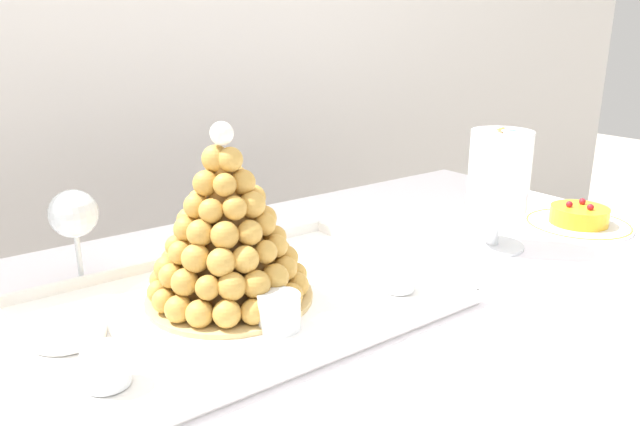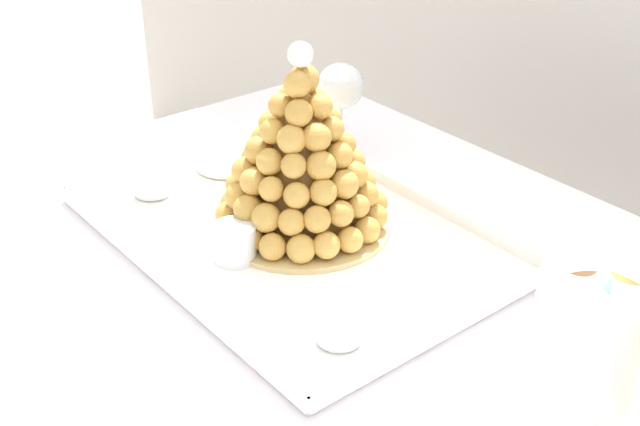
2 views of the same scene
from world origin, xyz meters
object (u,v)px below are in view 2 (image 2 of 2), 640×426
at_px(serving_tray, 291,234).
at_px(creme_brulee_ramekin, 226,158).
at_px(dessert_cup_left, 152,181).
at_px(dessert_cup_mid_left, 235,244).
at_px(croquembouche, 301,160).
at_px(macaron_goblet, 594,356).
at_px(dessert_cup_centre, 339,322).
at_px(wine_glass, 341,89).

height_order(serving_tray, creme_brulee_ramekin, creme_brulee_ramekin).
bearing_deg(creme_brulee_ramekin, dessert_cup_left, -87.02).
distance_m(dessert_cup_mid_left, creme_brulee_ramekin, 0.28).
height_order(croquembouche, creme_brulee_ramekin, croquembouche).
xyz_separation_m(dessert_cup_left, macaron_goblet, (0.75, 0.03, 0.11)).
height_order(croquembouche, dessert_cup_centre, croquembouche).
bearing_deg(wine_glass, dessert_cup_centre, -40.17).
bearing_deg(creme_brulee_ramekin, dessert_cup_mid_left, -30.99).
relative_size(croquembouche, dessert_cup_mid_left, 4.55).
xyz_separation_m(creme_brulee_ramekin, macaron_goblet, (0.75, -0.11, 0.12)).
height_order(dessert_cup_centre, wine_glass, wine_glass).
distance_m(dessert_cup_centre, wine_glass, 0.52).
relative_size(dessert_cup_mid_left, dessert_cup_centre, 1.10).
xyz_separation_m(macaron_goblet, wine_glass, (-0.68, 0.29, -0.03)).
height_order(macaron_goblet, wine_glass, macaron_goblet).
bearing_deg(dessert_cup_mid_left, dessert_cup_centre, -1.10).
bearing_deg(macaron_goblet, creme_brulee_ramekin, 172.05).
xyz_separation_m(dessert_cup_left, wine_glass, (0.06, 0.32, 0.09)).
xyz_separation_m(dessert_cup_mid_left, macaron_goblet, (0.51, 0.04, 0.11)).
height_order(serving_tray, croquembouche, croquembouche).
bearing_deg(macaron_goblet, serving_tray, 173.52).
bearing_deg(creme_brulee_ramekin, dessert_cup_centre, -17.92).
xyz_separation_m(serving_tray, croquembouche, (-0.00, 0.02, 0.11)).
relative_size(dessert_cup_left, creme_brulee_ramekin, 0.55).
relative_size(dessert_cup_mid_left, creme_brulee_ramekin, 0.61).
xyz_separation_m(dessert_cup_left, dessert_cup_centre, (0.45, -0.01, 0.00)).
bearing_deg(croquembouche, dessert_cup_mid_left, -84.60).
distance_m(creme_brulee_ramekin, macaron_goblet, 0.77).
bearing_deg(macaron_goblet, dessert_cup_mid_left, -175.51).
relative_size(dessert_cup_left, wine_glass, 0.34).
relative_size(serving_tray, dessert_cup_left, 11.24).
distance_m(dessert_cup_left, macaron_goblet, 0.75).
distance_m(dessert_cup_centre, creme_brulee_ramekin, 0.49).
distance_m(croquembouche, dessert_cup_left, 0.26).
relative_size(dessert_cup_left, macaron_goblet, 0.23).
relative_size(croquembouche, dessert_cup_centre, 5.00).
xyz_separation_m(croquembouche, dessert_cup_centre, (0.23, -0.13, -0.08)).
bearing_deg(dessert_cup_left, dessert_cup_centre, -1.26).
distance_m(dessert_cup_mid_left, dessert_cup_centre, 0.22).
relative_size(serving_tray, creme_brulee_ramekin, 6.23).
bearing_deg(serving_tray, creme_brulee_ramekin, 168.83).
relative_size(dessert_cup_centre, macaron_goblet, 0.23).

